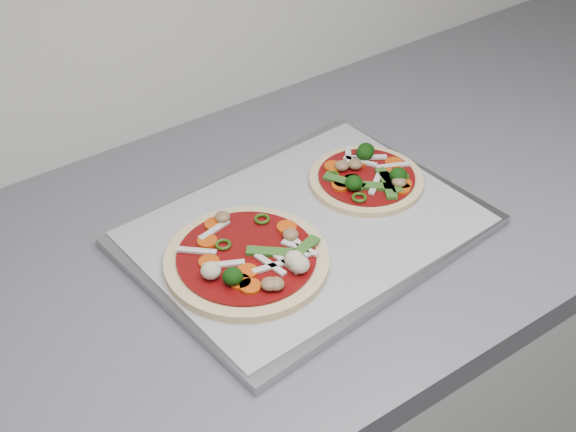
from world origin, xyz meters
TOP-DOWN VIEW (x-y plane):
  - countertop at (0.00, 1.30)m, footprint 3.60×0.60m
  - baking_tray at (0.21, 1.27)m, footprint 0.46×0.36m
  - parchment at (0.21, 1.27)m, footprint 0.43×0.32m
  - pizza_left at (0.11, 1.25)m, footprint 0.22×0.22m
  - pizza_right at (0.34, 1.30)m, footprint 0.21×0.21m

SIDE VIEW (x-z plane):
  - countertop at x=0.00m, z-range 0.86..0.90m
  - baking_tray at x=0.21m, z-range 0.90..0.91m
  - parchment at x=0.21m, z-range 0.91..0.92m
  - pizza_right at x=0.34m, z-range 0.91..0.94m
  - pizza_left at x=0.11m, z-range 0.91..0.94m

